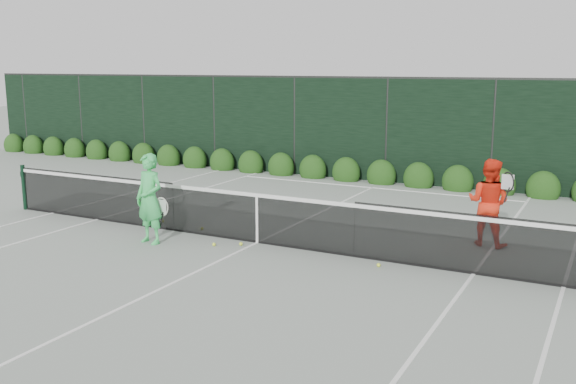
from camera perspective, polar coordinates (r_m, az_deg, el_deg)
The scene contains 8 objects.
ground at distance 12.46m, azimuth -2.74°, elevation -4.54°, with size 80.00×80.00×0.00m, color gray.
tennis_net at distance 12.34m, azimuth -2.86°, elevation -2.15°, with size 12.90×0.10×1.07m.
player_woman at distance 12.53m, azimuth -12.20°, elevation -0.60°, with size 0.70×0.51×1.74m.
player_man at distance 12.68m, azimuth 17.40°, elevation -0.89°, with size 0.93×0.75×1.67m.
court_lines at distance 12.46m, azimuth -2.74°, elevation -4.52°, with size 11.03×23.83×0.01m.
windscreen_fence at distance 9.92m, azimuth -10.72°, elevation 0.18°, with size 32.00×21.07×3.06m.
hedge_row at distance 18.78m, azimuth 8.30°, elevation 1.46°, with size 31.66×0.65×0.94m.
tennis_balls at distance 12.62m, azimuth -4.84°, elevation -4.21°, with size 5.33×1.11×0.07m.
Camera 1 is at (6.06, -10.35, 3.38)m, focal length 40.00 mm.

